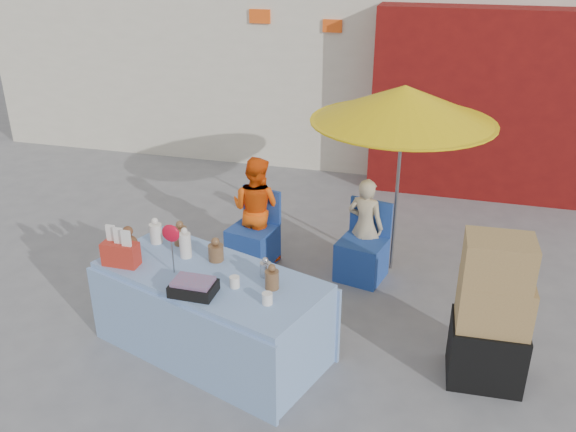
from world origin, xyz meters
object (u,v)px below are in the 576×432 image
(chair_right, at_px, (362,256))
(vendor_beige, at_px, (365,226))
(market_table, at_px, (211,311))
(vendor_orange, at_px, (256,209))
(umbrella, at_px, (404,105))
(box_stack, at_px, (491,317))
(chair_left, at_px, (253,243))

(chair_right, relative_size, vendor_beige, 0.77)
(market_table, height_order, vendor_orange, market_table)
(vendor_beige, xyz_separation_m, umbrella, (0.30, 0.15, 1.34))
(vendor_orange, distance_m, vendor_beige, 1.25)
(box_stack, bearing_deg, umbrella, 119.68)
(chair_right, height_order, vendor_orange, vendor_orange)
(chair_left, relative_size, vendor_orange, 0.69)
(market_table, distance_m, chair_left, 1.65)
(umbrella, xyz_separation_m, box_stack, (0.97, -1.70, -1.27))
(vendor_beige, relative_size, umbrella, 0.53)
(umbrella, bearing_deg, chair_right, -136.17)
(chair_left, relative_size, umbrella, 0.41)
(vendor_orange, bearing_deg, chair_left, 104.54)
(chair_left, height_order, umbrella, umbrella)
(market_table, distance_m, vendor_orange, 1.79)
(market_table, bearing_deg, box_stack, 24.40)
(umbrella, distance_m, box_stack, 2.33)
(chair_right, relative_size, vendor_orange, 0.69)
(vendor_orange, bearing_deg, chair_right, -173.10)
(chair_right, distance_m, vendor_orange, 1.31)
(box_stack, bearing_deg, chair_left, 150.67)
(market_table, relative_size, vendor_beige, 2.05)
(market_table, relative_size, vendor_orange, 1.84)
(chair_right, bearing_deg, box_stack, -35.15)
(market_table, bearing_deg, vendor_beige, 77.15)
(chair_right, xyz_separation_m, vendor_beige, (-0.00, 0.13, 0.30))
(chair_left, xyz_separation_m, umbrella, (1.55, 0.28, 1.64))
(chair_right, bearing_deg, vendor_beige, 104.54)
(umbrella, bearing_deg, vendor_beige, -153.43)
(chair_right, xyz_separation_m, vendor_orange, (-1.25, 0.13, 0.36))
(vendor_beige, bearing_deg, chair_left, 19.19)
(vendor_orange, distance_m, umbrella, 2.01)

